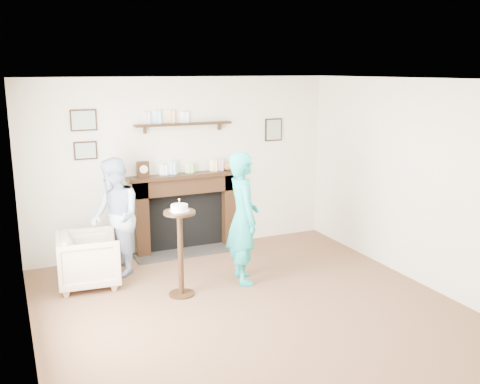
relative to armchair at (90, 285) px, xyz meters
name	(u,v)px	position (x,y,z in m)	size (l,w,h in m)	color
ground	(259,317)	(1.51, -1.64, 0.00)	(5.00, 5.00, 0.00)	brown
room_shell	(233,158)	(1.51, -0.95, 1.62)	(4.54, 5.02, 2.52)	beige
armchair	(90,285)	(0.00, 0.00, 0.00)	(0.71, 0.73, 0.66)	#C7B593
man	(118,273)	(0.39, 0.26, 0.00)	(0.74, 0.58, 1.52)	silver
woman	(243,281)	(1.78, -0.64, 0.00)	(0.60, 0.39, 1.64)	teal
pedestal_table	(180,236)	(0.94, -0.74, 0.72)	(0.37, 0.37, 1.17)	black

